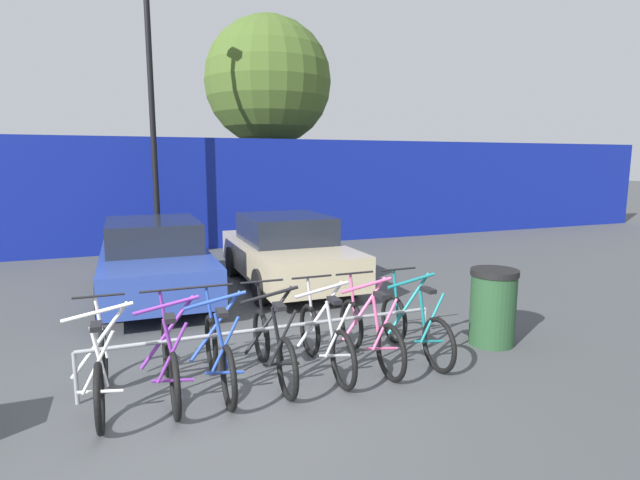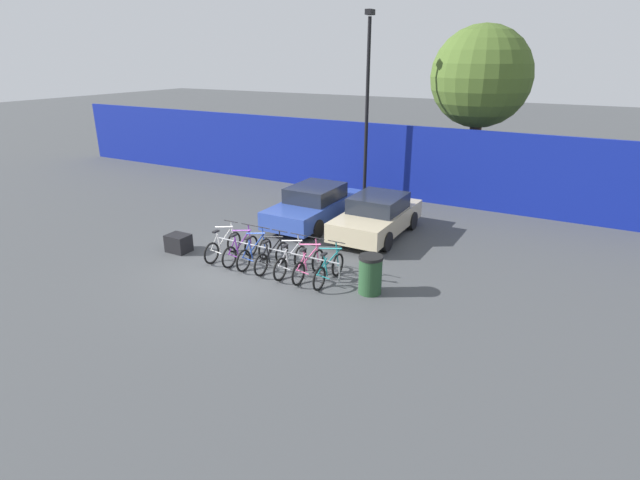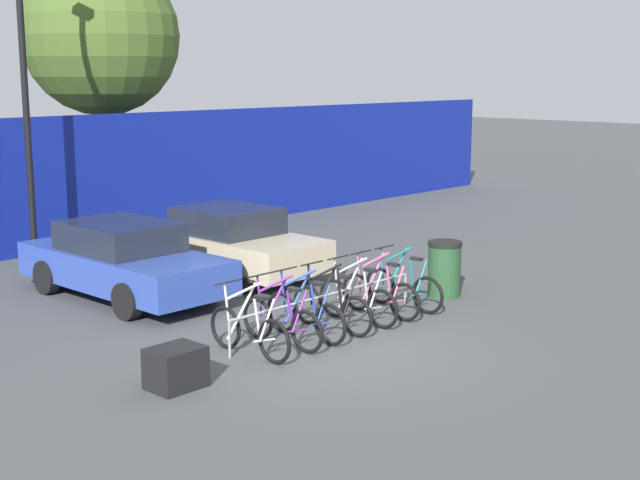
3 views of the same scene
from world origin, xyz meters
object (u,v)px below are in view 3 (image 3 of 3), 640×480
(bicycle_black, at_px, (332,308))
(bicycle_silver, at_px, (358,300))
(bicycle_pink, at_px, (380,294))
(bicycle_teal, at_px, (403,287))
(cargo_crate, at_px, (176,368))
(bicycle_white, at_px, (249,331))
(car_blue, at_px, (123,260))
(bike_rack, at_px, (326,299))
(bicycle_purple, at_px, (282,322))
(bicycle_blue, at_px, (305,315))
(car_beige, at_px, (230,242))
(lamp_post, at_px, (24,73))
(trash_bin, at_px, (444,269))
(tree_behind_hoarding, at_px, (101,38))

(bicycle_black, relative_size, bicycle_silver, 1.00)
(bicycle_pink, bearing_deg, bicycle_black, 178.39)
(bicycle_teal, relative_size, cargo_crate, 2.44)
(bicycle_white, bearing_deg, car_blue, 78.14)
(bicycle_silver, bearing_deg, bike_rack, 165.37)
(bicycle_purple, bearing_deg, bike_rack, 9.77)
(cargo_crate, bearing_deg, bicycle_pink, 3.51)
(bicycle_pink, bearing_deg, cargo_crate, -178.09)
(bicycle_silver, relative_size, bicycle_teal, 1.00)
(bicycle_silver, xyz_separation_m, bicycle_pink, (0.59, 0.00, 0.00))
(bicycle_blue, bearing_deg, cargo_crate, -172.44)
(bicycle_blue, height_order, car_blue, car_blue)
(bicycle_purple, relative_size, cargo_crate, 2.44)
(bicycle_purple, bearing_deg, bicycle_black, 2.46)
(bike_rack, distance_m, bicycle_pink, 1.20)
(bicycle_silver, bearing_deg, car_beige, 77.76)
(lamp_post, bearing_deg, bicycle_white, -97.58)
(bicycle_black, relative_size, bicycle_pink, 1.00)
(bicycle_blue, distance_m, trash_bin, 3.69)
(bicycle_white, relative_size, lamp_post, 0.23)
(bicycle_white, relative_size, trash_bin, 1.66)
(bicycle_black, bearing_deg, bicycle_white, -178.11)
(bicycle_purple, xyz_separation_m, bicycle_blue, (0.51, 0.00, 0.00))
(bicycle_white, distance_m, bicycle_silver, 2.42)
(car_blue, xyz_separation_m, trash_bin, (4.10, -4.25, -0.17))
(bicycle_purple, bearing_deg, trash_bin, 2.39)
(bike_rack, height_order, lamp_post, lamp_post)
(tree_behind_hoarding, bearing_deg, trash_bin, -89.65)
(bike_rack, relative_size, lamp_post, 0.57)
(bicycle_purple, xyz_separation_m, bicycle_silver, (1.76, 0.00, 0.00))
(bicycle_silver, height_order, bicycle_pink, same)
(bicycle_white, bearing_deg, bicycle_black, -1.67)
(bicycle_black, bearing_deg, lamp_post, 97.08)
(bicycle_purple, bearing_deg, bicycle_pink, 2.46)
(bicycle_black, xyz_separation_m, car_blue, (-1.02, 4.24, 0.31))
(car_beige, xyz_separation_m, lamp_post, (-2.21, 3.83, 3.38))
(bicycle_pink, bearing_deg, bicycle_silver, 178.39)
(bicycle_purple, height_order, lamp_post, lamp_post)
(lamp_post, bearing_deg, trash_bin, -64.53)
(bike_rack, distance_m, bicycle_purple, 1.17)
(bicycle_teal, bearing_deg, bicycle_purple, -177.15)
(bike_rack, relative_size, trash_bin, 4.07)
(bicycle_pink, relative_size, bicycle_teal, 1.00)
(bicycle_blue, height_order, cargo_crate, bicycle_blue)
(cargo_crate, xyz_separation_m, tree_behind_hoarding, (6.36, 11.05, 4.66))
(bicycle_pink, height_order, car_blue, car_blue)
(bicycle_blue, height_order, car_beige, car_beige)
(trash_bin, bearing_deg, bicycle_silver, 179.87)
(bicycle_black, bearing_deg, bike_rack, 77.88)
(bicycle_white, relative_size, cargo_crate, 2.44)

